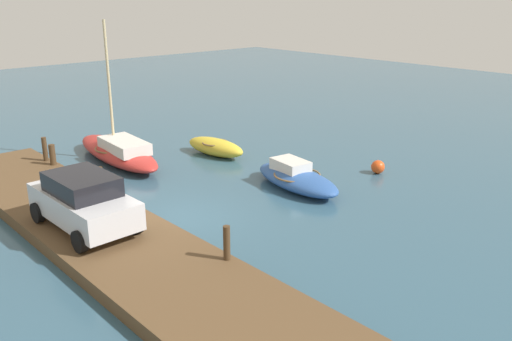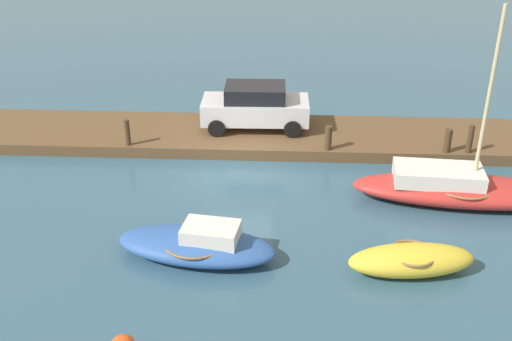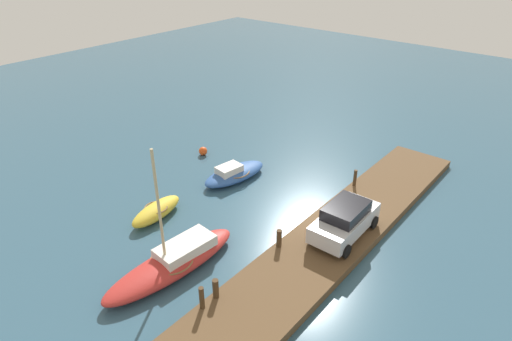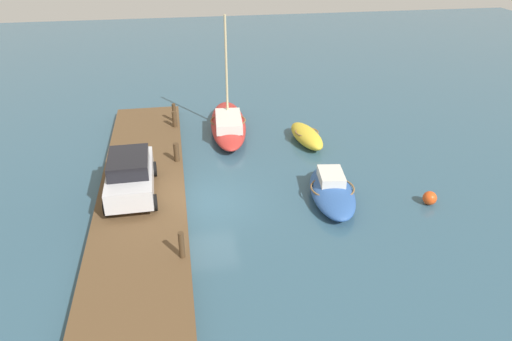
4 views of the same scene
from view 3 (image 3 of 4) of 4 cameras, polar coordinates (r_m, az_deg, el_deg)
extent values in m
plane|color=#33566B|center=(23.54, 5.62, -5.74)|extent=(84.00, 84.00, 0.00)
cube|color=brown|center=(22.39, 11.05, -7.60)|extent=(21.05, 3.51, 0.41)
ellipsoid|color=#2D569E|center=(26.50, -2.77, -0.43)|extent=(4.51, 2.32, 0.71)
torus|color=olive|center=(26.41, -2.78, -0.06)|extent=(2.05, 2.05, 0.07)
cube|color=silver|center=(26.06, -3.50, 0.12)|extent=(1.59, 1.18, 0.47)
ellipsoid|color=#B72D28|center=(20.06, -10.86, -11.83)|extent=(6.87, 2.36, 0.82)
torus|color=olive|center=(19.91, -10.92, -11.34)|extent=(2.07, 2.07, 0.07)
cube|color=silver|center=(20.08, -9.16, -9.77)|extent=(2.77, 1.52, 0.49)
cylinder|color=#C6B284|center=(18.15, -12.45, -5.05)|extent=(0.12, 0.12, 5.48)
ellipsoid|color=gold|center=(23.59, -12.79, -5.15)|extent=(3.40, 1.55, 0.80)
torus|color=olive|center=(23.47, -12.85, -4.71)|extent=(1.36, 1.36, 0.07)
cylinder|color=#47331E|center=(17.64, -7.05, -16.07)|extent=(0.20, 0.20, 1.02)
cylinder|color=#47331E|center=(18.06, -5.26, -14.99)|extent=(0.25, 0.25, 0.86)
cylinder|color=#47331E|center=(20.44, 3.01, -8.77)|extent=(0.25, 0.25, 0.88)
cylinder|color=#47331E|center=(25.59, 12.72, -0.93)|extent=(0.19, 0.19, 0.97)
cube|color=silver|center=(21.35, 11.41, -6.58)|extent=(4.05, 1.84, 0.81)
cube|color=black|center=(20.97, 11.59, -5.04)|extent=(2.28, 1.59, 0.57)
cylinder|color=black|center=(22.94, 11.06, -5.01)|extent=(0.64, 0.23, 0.64)
cylinder|color=black|center=(22.37, 15.02, -6.50)|extent=(0.64, 0.23, 0.64)
cylinder|color=black|center=(20.90, 7.32, -8.43)|extent=(0.64, 0.23, 0.64)
cylinder|color=black|center=(20.28, 11.59, -10.21)|extent=(0.64, 0.23, 0.64)
sphere|color=#E54C19|center=(29.58, -6.88, 2.52)|extent=(0.57, 0.57, 0.57)
camera|label=1|loc=(31.02, 37.35, 11.85)|focal=37.98mm
camera|label=2|loc=(32.88, -25.05, 19.74)|focal=42.65mm
camera|label=4|loc=(34.56, 24.99, 21.48)|focal=33.32mm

